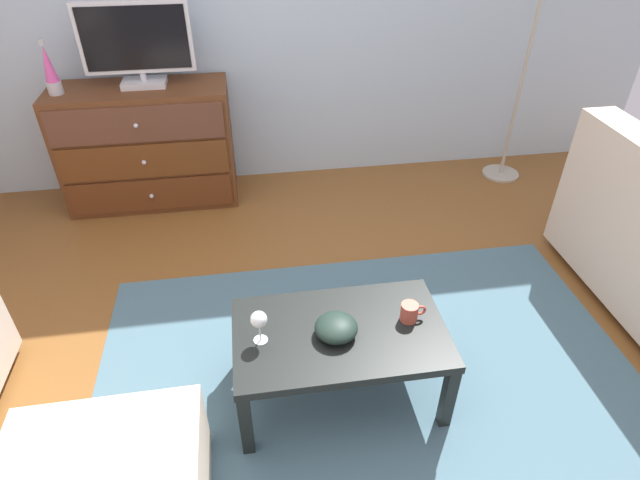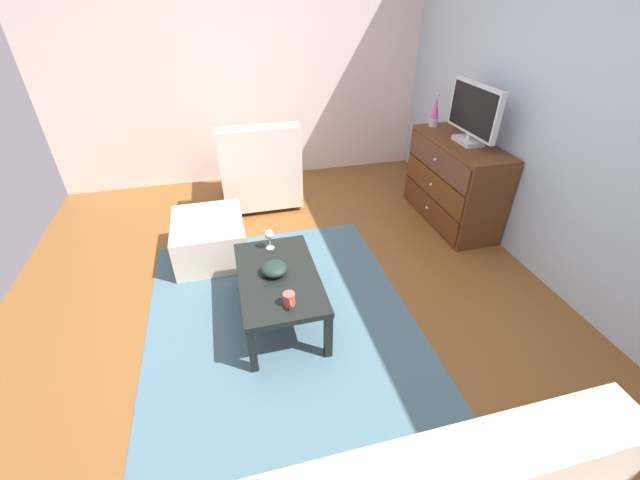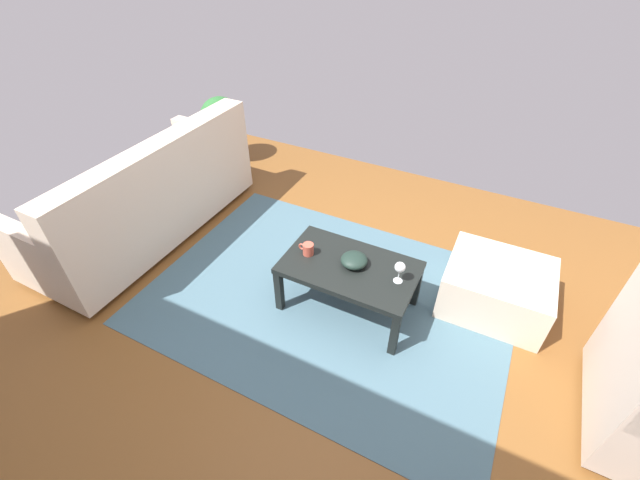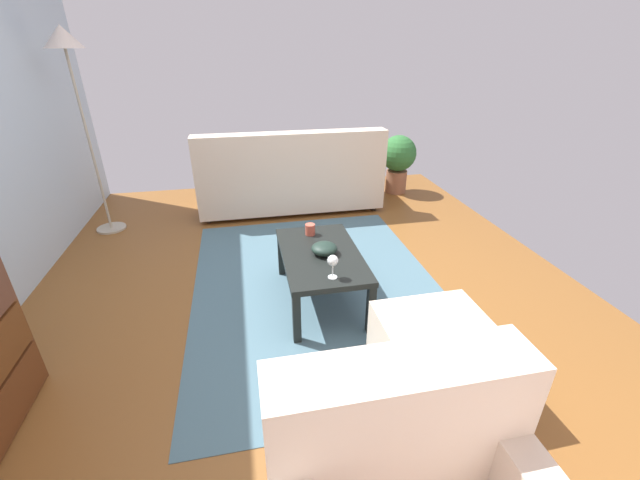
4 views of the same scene
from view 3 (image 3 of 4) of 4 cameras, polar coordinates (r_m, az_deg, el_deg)
name	(u,v)px [view 3 (image 3 of 4)]	position (r m, az deg, el deg)	size (l,w,h in m)	color
ground_plane	(341,328)	(2.97, 2.90, -12.03)	(5.70, 4.55, 0.05)	brown
area_rug	(328,297)	(3.12, 1.10, -7.86)	(2.60, 1.90, 0.01)	#446371
coffee_table	(349,271)	(2.83, 4.09, -4.28)	(0.91, 0.54, 0.40)	black
wine_glass	(400,268)	(2.65, 11.01, -3.81)	(0.07, 0.07, 0.16)	silver
mug	(308,249)	(2.85, -1.69, -1.26)	(0.11, 0.08, 0.08)	#BA4E3C
bowl_decorative	(354,260)	(2.78, 4.75, -2.79)	(0.18, 0.18, 0.08)	#1B2B25
couch_large	(147,199)	(3.82, -22.78, 5.32)	(0.85, 2.01, 0.91)	#332319
ottoman	(496,288)	(3.19, 23.14, -6.12)	(0.70, 0.60, 0.36)	beige
potted_plant	(222,123)	(4.81, -13.44, 15.45)	(0.44, 0.44, 0.72)	brown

